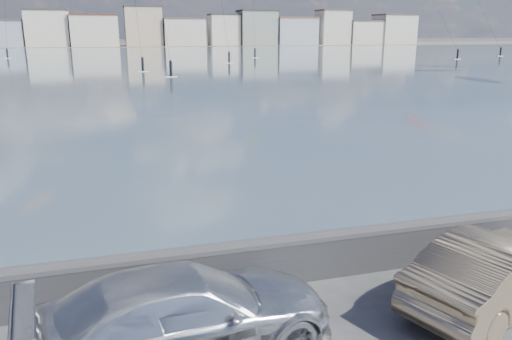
# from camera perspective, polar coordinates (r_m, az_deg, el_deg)

# --- Properties ---
(bay_water) EXTENTS (500.00, 177.00, 0.00)m
(bay_water) POSITION_cam_1_polar(r_m,az_deg,el_deg) (98.23, -15.26, 11.98)
(bay_water) COLOR #3A535E
(bay_water) RESTS_ON ground
(far_shore_strip) EXTENTS (500.00, 60.00, 0.00)m
(far_shore_strip) POSITION_cam_1_polar(r_m,az_deg,el_deg) (206.64, -16.02, 13.54)
(far_shore_strip) COLOR #4C473D
(far_shore_strip) RESTS_ON ground
(seawall) EXTENTS (400.00, 0.36, 1.08)m
(seawall) POSITION_cam_1_polar(r_m,az_deg,el_deg) (10.59, -3.30, -10.72)
(seawall) COLOR #28282B
(seawall) RESTS_ON ground
(far_buildings) EXTENTS (240.79, 13.26, 14.60)m
(far_buildings) POSITION_cam_1_polar(r_m,az_deg,el_deg) (192.60, -15.71, 15.25)
(far_buildings) COLOR #9EA8B7
(far_buildings) RESTS_ON ground
(car_silver) EXTENTS (5.37, 2.75, 1.49)m
(car_silver) POSITION_cam_1_polar(r_m,az_deg,el_deg) (8.70, -8.11, -15.91)
(car_silver) COLOR silver
(car_silver) RESTS_ON ground
(car_champagne) EXTENTS (4.77, 3.11, 1.49)m
(car_champagne) POSITION_cam_1_polar(r_m,az_deg,el_deg) (11.03, 25.87, -10.31)
(car_champagne) COLOR tan
(car_champagne) RESTS_ON ground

